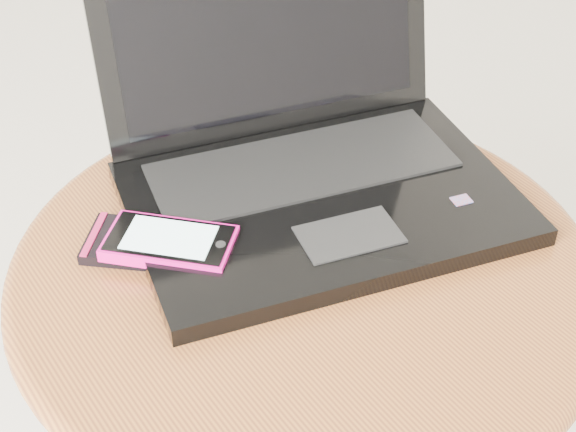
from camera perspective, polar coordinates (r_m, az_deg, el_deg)
table at (r=0.88m, az=0.99°, el=-7.24°), size 0.56×0.56×0.44m
laptop at (r=0.88m, az=1.09°, el=4.38°), size 0.43×0.39×0.24m
phone_black at (r=0.83m, az=-8.79°, el=-1.82°), size 0.14×0.13×0.01m
phone_pink at (r=0.81m, az=-7.70°, el=-1.75°), size 0.13×0.13×0.01m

